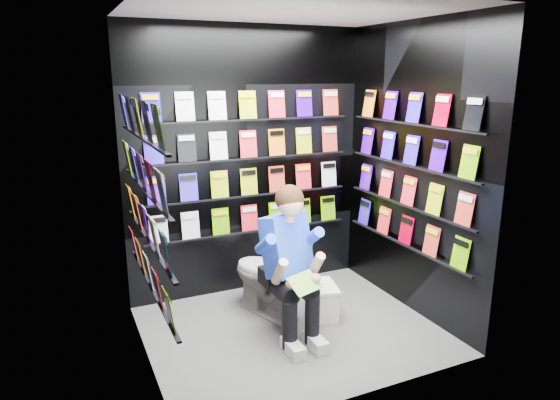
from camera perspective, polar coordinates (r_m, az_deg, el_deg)
name	(u,v)px	position (r m, az deg, el deg)	size (l,w,h in m)	color
floor	(292,330)	(4.44, 1.32, -14.64)	(2.40, 2.40, 0.00)	#575754
ceiling	(294,10)	(3.91, 1.56, 20.90)	(2.40, 2.40, 0.00)	white
wall_back	(247,163)	(4.88, -3.74, 4.25)	(2.40, 0.04, 2.60)	black
wall_front	(363,214)	(3.14, 9.46, -1.61)	(2.40, 0.04, 2.60)	black
wall_left	(139,198)	(3.63, -15.85, 0.21)	(0.04, 2.00, 2.60)	black
wall_right	(413,171)	(4.62, 14.94, 3.23)	(0.04, 2.00, 2.60)	black
comics_back	(249,163)	(4.85, -3.61, 4.25)	(2.10, 0.06, 1.37)	red
comics_left	(143,197)	(3.63, -15.39, 0.33)	(0.06, 1.70, 1.37)	red
comics_right	(410,171)	(4.60, 14.65, 3.26)	(0.06, 1.70, 1.37)	red
toilet	(267,275)	(4.59, -1.45, -8.55)	(0.42, 0.75, 0.73)	silver
longbox	(323,301)	(4.64, 4.96, -11.48)	(0.20, 0.36, 0.27)	white
longbox_lid	(324,286)	(4.58, 5.00, -9.79)	(0.22, 0.38, 0.03)	white
reader	(285,246)	(4.12, 0.61, -5.26)	(0.52, 0.76, 1.40)	blue
held_comic	(305,283)	(3.90, 2.82, -9.46)	(0.27, 0.01, 0.19)	#1B984C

